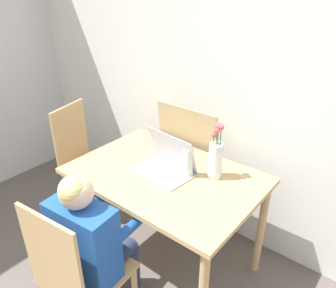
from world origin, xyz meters
The scene contains 9 objects.
wall_back centered at (0.00, 2.23, 1.25)m, with size 6.40×0.05×2.50m.
dining_table centered at (-0.26, 1.61, 0.66)m, with size 1.16×0.79×0.75m.
chair_occupied centered at (-0.28, 0.91, 0.47)m, with size 0.44×0.44×0.93m.
chair_spare centered at (-1.22, 1.70, 0.47)m, with size 0.48×0.48×0.93m.
person_seated centered at (-0.29, 1.03, 0.63)m, with size 0.40×0.46×1.04m.
laptop centered at (-0.28, 1.64, 0.81)m, with size 0.38×0.28×0.24m.
flower_vase centered at (-0.01, 1.77, 0.89)m, with size 0.09×0.09×0.35m.
water_bottle centered at (-0.14, 1.68, 0.85)m, with size 0.06×0.06×0.21m.
cardboard_panel centered at (-0.42, 2.09, 0.51)m, with size 0.52×0.16×1.03m.
Camera 1 is at (0.84, 0.28, 1.85)m, focal length 35.00 mm.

